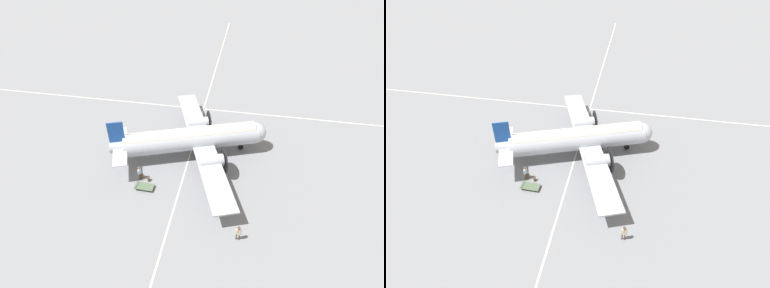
{
  "view_description": "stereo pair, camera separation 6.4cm",
  "coord_description": "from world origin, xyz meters",
  "views": [
    {
      "loc": [
        29.57,
        5.5,
        24.99
      ],
      "look_at": [
        0.0,
        0.0,
        1.77
      ],
      "focal_mm": 28.0,
      "sensor_mm": 36.0,
      "label": 1
    },
    {
      "loc": [
        29.55,
        5.57,
        24.99
      ],
      "look_at": [
        0.0,
        0.0,
        1.77
      ],
      "focal_mm": 28.0,
      "sensor_mm": 36.0,
      "label": 2
    }
  ],
  "objects": [
    {
      "name": "crew_foreground",
      "position": [
        11.78,
        6.65,
        1.13
      ],
      "size": [
        0.31,
        0.61,
        1.79
      ],
      "rotation": [
        0.0,
        0.0,
        -1.6
      ],
      "color": "#473D2D",
      "rests_on": "ground_plane"
    },
    {
      "name": "suitcase_upright_spare",
      "position": [
        5.22,
        -5.06,
        0.24
      ],
      "size": [
        0.43,
        0.17,
        0.51
      ],
      "color": "brown",
      "rests_on": "ground_plane"
    },
    {
      "name": "apron_line_eastwest",
      "position": [
        0.0,
        -0.27,
        0.0
      ],
      "size": [
        120.0,
        0.16,
        0.01
      ],
      "color": "silver",
      "rests_on": "ground_plane"
    },
    {
      "name": "airliner_main",
      "position": [
        -0.16,
        0.42,
        2.61
      ],
      "size": [
        23.38,
        19.59,
        6.07
      ],
      "rotation": [
        0.0,
        0.0,
        1.93
      ],
      "color": "#ADB2BC",
      "rests_on": "ground_plane"
    },
    {
      "name": "apron_line_northsouth",
      "position": [
        -11.71,
        0.0,
        0.0
      ],
      "size": [
        0.16,
        120.0,
        0.01
      ],
      "color": "silver",
      "rests_on": "ground_plane"
    },
    {
      "name": "passenger_boarding",
      "position": [
        5.49,
        -5.21,
        1.12
      ],
      "size": [
        0.59,
        0.37,
        1.79
      ],
      "rotation": [
        0.0,
        0.0,
        2.84
      ],
      "color": "#473D2D",
      "rests_on": "ground_plane"
    },
    {
      "name": "ground_plane",
      "position": [
        0.0,
        0.0,
        0.0
      ],
      "size": [
        300.0,
        300.0,
        0.0
      ],
      "primitive_type": "plane",
      "color": "slate"
    },
    {
      "name": "baggage_cart",
      "position": [
        6.92,
        -4.23,
        0.28
      ],
      "size": [
        1.19,
        2.1,
        0.56
      ],
      "rotation": [
        0.0,
        0.0,
        1.55
      ],
      "color": "#4C6047",
      "rests_on": "ground_plane"
    },
    {
      "name": "suitcase_near_door",
      "position": [
        5.64,
        -4.14,
        0.29
      ],
      "size": [
        0.4,
        0.14,
        0.61
      ],
      "color": "brown",
      "rests_on": "ground_plane"
    }
  ]
}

